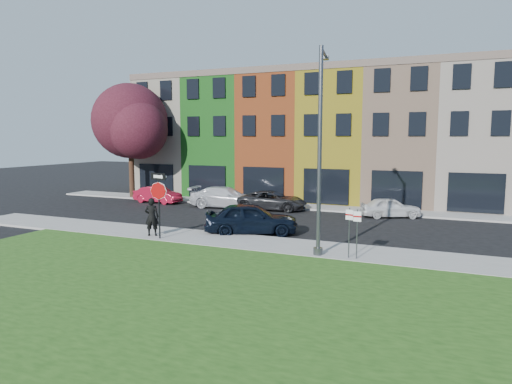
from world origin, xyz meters
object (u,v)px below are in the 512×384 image
at_px(stop_sign, 159,192).
at_px(sedan_near, 251,218).
at_px(man, 152,217).
at_px(street_lamp, 320,152).

xyz_separation_m(stop_sign, sedan_near, (3.54, 3.28, -1.61)).
xyz_separation_m(stop_sign, man, (-0.73, 0.40, -1.35)).
xyz_separation_m(man, street_lamp, (8.78, -0.18, 3.42)).
bearing_deg(sedan_near, street_lamp, -147.03).
relative_size(man, sedan_near, 0.37).
distance_m(stop_sign, man, 1.58).
distance_m(stop_sign, street_lamp, 8.31).
xyz_separation_m(sedan_near, street_lamp, (4.50, -3.07, 3.68)).
bearing_deg(sedan_near, man, 101.24).
relative_size(stop_sign, sedan_near, 0.62).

